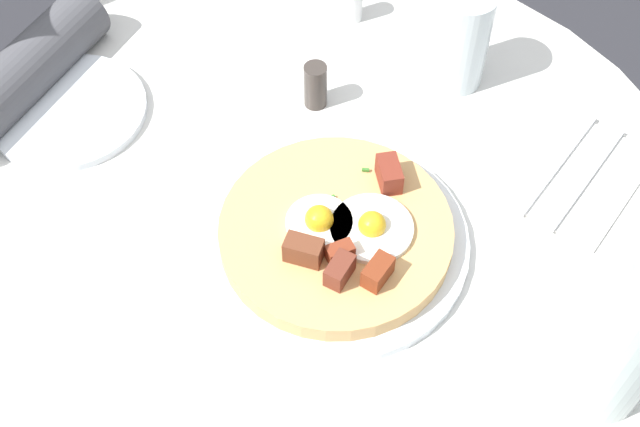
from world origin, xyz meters
name	(u,v)px	position (x,y,z in m)	size (l,w,h in m)	color
dining_table	(307,282)	(0.00, 0.00, 0.54)	(0.91, 0.91, 0.70)	silver
pizza_plate	(335,241)	(0.06, 0.02, 0.71)	(0.29, 0.29, 0.01)	white
breakfast_pizza	(337,231)	(0.06, 0.02, 0.73)	(0.25, 0.25, 0.05)	tan
bread_plate	(69,111)	(-0.22, -0.23, 0.71)	(0.19, 0.19, 0.01)	white
napkin	(570,173)	(0.05, 0.30, 0.70)	(0.17, 0.14, 0.00)	white
fork	(586,177)	(0.06, 0.31, 0.71)	(0.18, 0.01, 0.01)	silver
knife	(557,163)	(0.03, 0.29, 0.71)	(0.18, 0.01, 0.01)	silver
water_glass	(461,39)	(-0.14, 0.24, 0.76)	(0.07, 0.07, 0.13)	silver
salt_shaker	(352,0)	(-0.28, 0.15, 0.73)	(0.03, 0.03, 0.06)	white
pepper_shaker	(315,86)	(-0.15, 0.06, 0.73)	(0.03, 0.03, 0.06)	#3F3833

